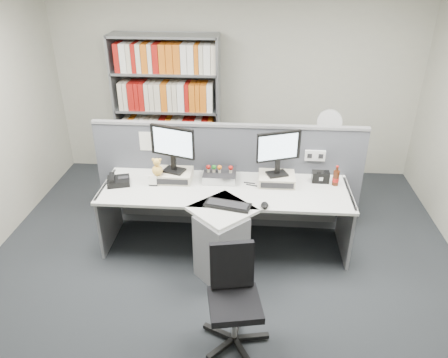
# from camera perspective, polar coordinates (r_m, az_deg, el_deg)

# --- Properties ---
(ground) EXTENTS (5.50, 5.50, 0.00)m
(ground) POSITION_cam_1_polar(r_m,az_deg,el_deg) (4.27, -0.67, -15.13)
(ground) COLOR #272A2E
(ground) RESTS_ON ground
(room_shell) EXTENTS (5.04, 5.54, 2.72)m
(room_shell) POSITION_cam_1_polar(r_m,az_deg,el_deg) (3.33, -0.84, 8.11)
(room_shell) COLOR #AFAE9C
(room_shell) RESTS_ON ground
(partition) EXTENTS (3.00, 0.08, 1.27)m
(partition) POSITION_cam_1_polar(r_m,az_deg,el_deg) (4.93, 0.57, 0.44)
(partition) COLOR #50525A
(partition) RESTS_ON ground
(desk) EXTENTS (2.60, 1.20, 0.72)m
(desk) POSITION_cam_1_polar(r_m,az_deg,el_deg) (4.46, -0.05, -5.61)
(desk) COLOR silver
(desk) RESTS_ON ground
(monitor_riser_left) EXTENTS (0.38, 0.31, 0.10)m
(monitor_riser_left) POSITION_cam_1_polar(r_m,az_deg,el_deg) (4.70, -6.56, 0.47)
(monitor_riser_left) COLOR beige
(monitor_riser_left) RESTS_ON desk
(monitor_riser_right) EXTENTS (0.38, 0.31, 0.10)m
(monitor_riser_right) POSITION_cam_1_polar(r_m,az_deg,el_deg) (4.63, 6.95, 0.00)
(monitor_riser_right) COLOR beige
(monitor_riser_right) RESTS_ON desk
(monitor_left) EXTENTS (0.48, 0.22, 0.51)m
(monitor_left) POSITION_cam_1_polar(r_m,az_deg,el_deg) (4.55, -6.79, 4.43)
(monitor_left) COLOR black
(monitor_left) RESTS_ON monitor_riser_left
(monitor_right) EXTENTS (0.45, 0.22, 0.48)m
(monitor_right) POSITION_cam_1_polar(r_m,az_deg,el_deg) (4.48, 7.19, 3.84)
(monitor_right) COLOR black
(monitor_right) RESTS_ON monitor_riser_right
(desktop_pc) EXTENTS (0.35, 0.31, 0.09)m
(desktop_pc) POSITION_cam_1_polar(r_m,az_deg,el_deg) (4.68, -0.58, 0.46)
(desktop_pc) COLOR black
(desktop_pc) RESTS_ON desk
(figurines) EXTENTS (0.29, 0.05, 0.09)m
(figurines) POSITION_cam_1_polar(r_m,az_deg,el_deg) (4.62, -0.78, 1.45)
(figurines) COLOR beige
(figurines) RESTS_ON desktop_pc
(keyboard) EXTENTS (0.48, 0.27, 0.03)m
(keyboard) POSITION_cam_1_polar(r_m,az_deg,el_deg) (4.20, 0.49, -3.43)
(keyboard) COLOR black
(keyboard) RESTS_ON desk
(mouse) EXTENTS (0.07, 0.12, 0.04)m
(mouse) POSITION_cam_1_polar(r_m,az_deg,el_deg) (4.20, 5.38, -3.46)
(mouse) COLOR black
(mouse) RESTS_ON desk
(desk_phone) EXTENTS (0.28, 0.27, 0.10)m
(desk_phone) POSITION_cam_1_polar(r_m,az_deg,el_deg) (4.72, -13.79, -0.22)
(desk_phone) COLOR black
(desk_phone) RESTS_ON desk
(desk_calendar) EXTENTS (0.09, 0.07, 0.11)m
(desk_calendar) POSITION_cam_1_polar(r_m,az_deg,el_deg) (4.62, -9.32, -0.26)
(desk_calendar) COLOR black
(desk_calendar) RESTS_ON desk
(plush_toy) EXTENTS (0.11, 0.11, 0.20)m
(plush_toy) POSITION_cam_1_polar(r_m,az_deg,el_deg) (4.58, -8.80, 1.45)
(plush_toy) COLOR gold
(plush_toy) RESTS_ON monitor_riser_left
(speaker) EXTENTS (0.18, 0.10, 0.12)m
(speaker) POSITION_cam_1_polar(r_m,az_deg,el_deg) (4.73, 12.59, 0.29)
(speaker) COLOR black
(speaker) RESTS_ON desk
(cola_bottle) EXTENTS (0.07, 0.07, 0.22)m
(cola_bottle) POSITION_cam_1_polar(r_m,az_deg,el_deg) (4.69, 14.52, 0.14)
(cola_bottle) COLOR #3F190A
(cola_bottle) RESTS_ON desk
(shelving_unit) EXTENTS (1.41, 0.40, 2.00)m
(shelving_unit) POSITION_cam_1_polar(r_m,az_deg,el_deg) (6.01, -7.39, 8.74)
(shelving_unit) COLOR gray
(shelving_unit) RESTS_ON ground
(filing_cabinet) EXTENTS (0.45, 0.61, 0.70)m
(filing_cabinet) POSITION_cam_1_polar(r_m,az_deg,el_deg) (5.79, 12.94, 0.77)
(filing_cabinet) COLOR gray
(filing_cabinet) RESTS_ON ground
(desk_fan) EXTENTS (0.31, 0.18, 0.51)m
(desk_fan) POSITION_cam_1_polar(r_m,az_deg,el_deg) (5.53, 13.67, 6.99)
(desk_fan) COLOR white
(desk_fan) RESTS_ON filing_cabinet
(office_chair) EXTENTS (0.57, 0.56, 0.86)m
(office_chair) POSITION_cam_1_polar(r_m,az_deg,el_deg) (3.61, 1.28, -14.97)
(office_chair) COLOR silver
(office_chair) RESTS_ON ground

